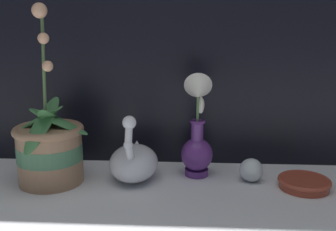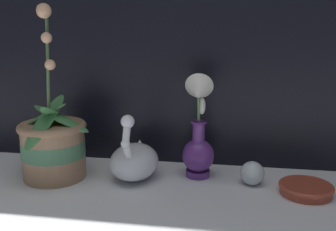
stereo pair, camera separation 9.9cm
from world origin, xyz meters
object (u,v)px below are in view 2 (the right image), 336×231
orchid_potted_plant (53,144)px  amber_dish (306,188)px  blue_vase (198,138)px  glass_sphere (252,173)px  swan_figurine (135,159)px

orchid_potted_plant → amber_dish: 0.65m
blue_vase → glass_sphere: blue_vase is taller
orchid_potted_plant → glass_sphere: (0.52, 0.03, -0.06)m
blue_vase → orchid_potted_plant: bearing=-171.0°
swan_figurine → glass_sphere: swan_figurine is taller
orchid_potted_plant → swan_figurine: (0.21, 0.03, -0.04)m
swan_figurine → amber_dish: swan_figurine is taller
swan_figurine → blue_vase: (0.17, 0.03, 0.06)m
swan_figurine → amber_dish: size_ratio=1.46×
glass_sphere → amber_dish: size_ratio=0.47×
amber_dish → orchid_potted_plant: bearing=179.7°
amber_dish → glass_sphere: bearing=163.8°
swan_figurine → blue_vase: bearing=10.0°
orchid_potted_plant → blue_vase: orchid_potted_plant is taller
amber_dish → swan_figurine: bearing=175.6°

